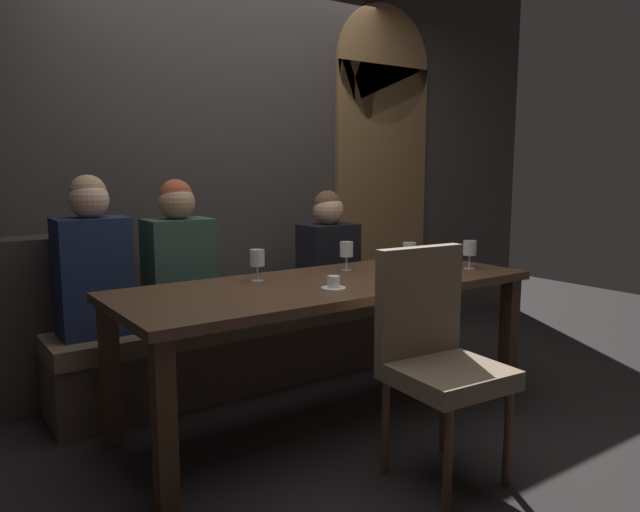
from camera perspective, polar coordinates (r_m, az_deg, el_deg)
The scene contains 15 objects.
ground at distance 3.32m, azimuth 0.81°, elevation -15.02°, with size 9.00×9.00×0.00m, color black.
back_wall_tiled at distance 4.10m, azimuth -9.40°, elevation 10.78°, with size 6.00×0.12×3.00m, color #383330.
arched_door at distance 4.79m, azimuth 5.87°, elevation 8.87°, with size 0.90×0.05×2.55m.
dining_table at distance 3.12m, azimuth 0.83°, elevation -3.96°, with size 2.20×0.84×0.74m.
banquette_bench at distance 3.80m, azimuth -5.47°, elevation -8.36°, with size 2.50×0.44×0.45m.
chair_near_side at distance 2.64m, azimuth 10.87°, elevation -8.49°, with size 0.47×0.47×0.98m.
diner_redhead at distance 3.32m, azimuth -20.80°, elevation -0.37°, with size 0.36×0.24×0.84m.
diner_bearded at distance 3.44m, azimuth -13.27°, elevation 0.02°, with size 0.36×0.24×0.81m.
diner_far_end at distance 3.94m, azimuth 0.79°, elevation 0.66°, with size 0.36×0.24×0.72m.
wine_glass_far_right at distance 3.41m, azimuth 8.48°, elevation 0.49°, with size 0.08×0.08×0.16m.
wine_glass_center_front at distance 3.10m, azimuth -5.97°, elevation -0.32°, with size 0.08×0.08×0.16m.
wine_glass_center_back at distance 3.41m, azimuth 2.53°, elevation 0.57°, with size 0.08×0.08×0.16m.
wine_glass_far_left at distance 3.57m, azimuth 14.02°, elevation 0.67°, with size 0.08×0.08×0.16m.
espresso_cup at distance 2.89m, azimuth 1.28°, elevation -2.64°, with size 0.12×0.12×0.06m.
fork_on_table at distance 3.61m, azimuth 8.40°, elevation -0.92°, with size 0.02×0.17×0.01m, color silver.
Camera 1 is at (-1.80, -2.46, 1.32)m, focal length 33.74 mm.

